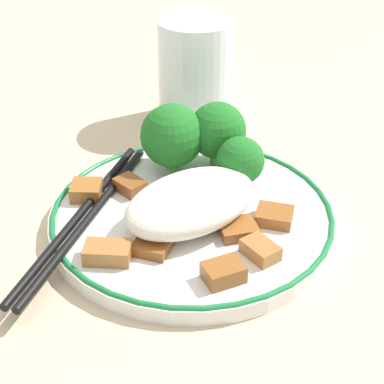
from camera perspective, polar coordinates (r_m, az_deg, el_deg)
name	(u,v)px	position (r m, az deg, el deg)	size (l,w,h in m)	color
ground_plane	(192,225)	(0.54, 0.00, -2.95)	(3.00, 3.00, 0.00)	#C6B28E
plate	(192,217)	(0.54, 0.00, -2.22)	(0.24, 0.24, 0.02)	white
rice_mound	(191,202)	(0.52, -0.11, -0.92)	(0.12, 0.07, 0.04)	white
broccoli_back_left	(240,161)	(0.56, 4.32, 2.75)	(0.04, 0.04, 0.05)	#72AD4C
broccoli_back_center	(218,131)	(0.59, 2.29, 5.45)	(0.05, 0.05, 0.06)	#72AD4C
broccoli_back_right	(172,136)	(0.58, -1.78, 5.00)	(0.06, 0.06, 0.06)	#72AD4C
meat_near_front	(155,242)	(0.50, -3.31, -4.42)	(0.04, 0.04, 0.01)	brown
meat_near_left	(108,253)	(0.49, -7.51, -5.36)	(0.04, 0.04, 0.01)	#9E6633
meat_near_right	(223,272)	(0.47, 2.81, -7.14)	(0.03, 0.03, 0.01)	brown
meat_near_back	(87,190)	(0.56, -9.36, 0.15)	(0.04, 0.04, 0.01)	#995B28
meat_on_rice_edge	(238,229)	(0.51, 4.10, -3.30)	(0.04, 0.03, 0.01)	brown
meat_mid_left	(130,186)	(0.56, -5.53, 0.58)	(0.02, 0.03, 0.01)	brown
meat_mid_right	(260,250)	(0.49, 6.10, -5.14)	(0.02, 0.03, 0.01)	#9E6633
meat_far_scatter	(274,216)	(0.53, 7.33, -2.12)	(0.04, 0.04, 0.01)	brown
chopsticks	(83,217)	(0.53, -9.63, -2.23)	(0.20, 0.14, 0.01)	black
drinking_glass	(195,71)	(0.69, 0.31, 10.69)	(0.08, 0.08, 0.11)	silver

